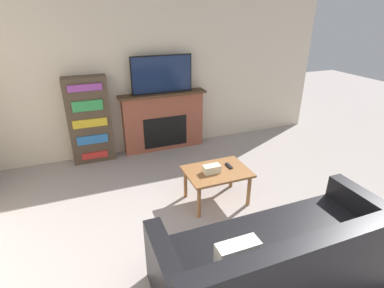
{
  "coord_description": "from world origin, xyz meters",
  "views": [
    {
      "loc": [
        -1.28,
        -0.84,
        2.38
      ],
      "look_at": [
        0.09,
        2.65,
        0.68
      ],
      "focal_mm": 28.0,
      "sensor_mm": 36.0,
      "label": 1
    }
  ],
  "objects_px": {
    "couch": "(282,261)",
    "bookshelf": "(90,120)",
    "fireplace": "(164,121)",
    "tv": "(162,74)",
    "coffee_table": "(217,175)"
  },
  "relations": [
    {
      "from": "tv",
      "to": "bookshelf",
      "type": "xyz_separation_m",
      "value": [
        -1.26,
        -0.0,
        -0.65
      ]
    },
    {
      "from": "tv",
      "to": "couch",
      "type": "height_order",
      "value": "tv"
    },
    {
      "from": "tv",
      "to": "coffee_table",
      "type": "xyz_separation_m",
      "value": [
        0.16,
        -1.87,
        -0.97
      ]
    },
    {
      "from": "couch",
      "to": "bookshelf",
      "type": "xyz_separation_m",
      "value": [
        -1.39,
        3.3,
        0.43
      ]
    },
    {
      "from": "couch",
      "to": "bookshelf",
      "type": "distance_m",
      "value": 3.61
    },
    {
      "from": "fireplace",
      "to": "tv",
      "type": "relative_size",
      "value": 1.46
    },
    {
      "from": "fireplace",
      "to": "tv",
      "type": "bearing_deg",
      "value": -90.0
    },
    {
      "from": "couch",
      "to": "tv",
      "type": "bearing_deg",
      "value": 92.34
    },
    {
      "from": "coffee_table",
      "to": "bookshelf",
      "type": "distance_m",
      "value": 2.37
    },
    {
      "from": "fireplace",
      "to": "coffee_table",
      "type": "relative_size",
      "value": 1.87
    },
    {
      "from": "bookshelf",
      "to": "coffee_table",
      "type": "bearing_deg",
      "value": -52.77
    },
    {
      "from": "tv",
      "to": "coffee_table",
      "type": "height_order",
      "value": "tv"
    },
    {
      "from": "fireplace",
      "to": "couch",
      "type": "distance_m",
      "value": 3.34
    },
    {
      "from": "fireplace",
      "to": "coffee_table",
      "type": "bearing_deg",
      "value": -85.07
    },
    {
      "from": "couch",
      "to": "fireplace",
      "type": "bearing_deg",
      "value": 92.33
    }
  ]
}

